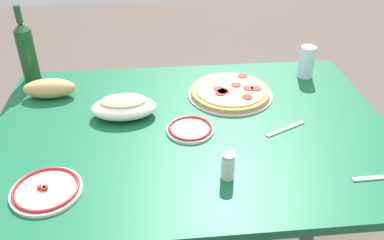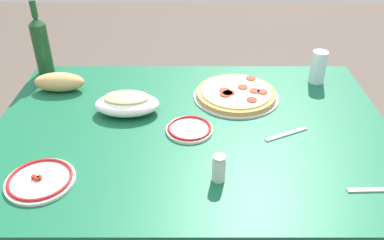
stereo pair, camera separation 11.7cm
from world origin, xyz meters
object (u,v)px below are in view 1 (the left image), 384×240
(baked_pasta_dish, at_px, (124,106))
(side_plate_far, at_px, (46,190))
(water_glass, at_px, (307,62))
(bread_loaf, at_px, (49,88))
(dining_table, at_px, (192,152))
(wine_bottle, at_px, (27,51))
(pepperoni_pizza, at_px, (230,92))
(spice_shaker, at_px, (228,166))
(side_plate_near, at_px, (190,129))

(baked_pasta_dish, xyz_separation_m, side_plate_far, (-0.21, -0.39, -0.03))
(water_glass, xyz_separation_m, bread_loaf, (-1.07, -0.08, -0.03))
(dining_table, height_order, wine_bottle, wine_bottle)
(water_glass, relative_size, side_plate_far, 0.68)
(dining_table, height_order, pepperoni_pizza, pepperoni_pizza)
(dining_table, distance_m, water_glass, 0.66)
(wine_bottle, xyz_separation_m, spice_shaker, (0.72, -0.71, -0.09))
(pepperoni_pizza, height_order, side_plate_near, pepperoni_pizza)
(water_glass, bearing_deg, pepperoni_pizza, -159.43)
(pepperoni_pizza, bearing_deg, dining_table, -129.21)
(baked_pasta_dish, xyz_separation_m, side_plate_near, (0.23, -0.12, -0.03))
(dining_table, bearing_deg, spice_shaker, -74.34)
(side_plate_near, height_order, bread_loaf, bread_loaf)
(dining_table, distance_m, side_plate_far, 0.55)
(side_plate_near, bearing_deg, pepperoni_pizza, 52.36)
(water_glass, bearing_deg, wine_bottle, 175.81)
(dining_table, relative_size, side_plate_far, 6.92)
(baked_pasta_dish, height_order, bread_loaf, same)
(spice_shaker, bearing_deg, wine_bottle, 135.38)
(baked_pasta_dish, xyz_separation_m, spice_shaker, (0.32, -0.38, 0.00))
(baked_pasta_dish, bearing_deg, side_plate_near, -28.21)
(baked_pasta_dish, height_order, wine_bottle, wine_bottle)
(baked_pasta_dish, bearing_deg, wine_bottle, 140.41)
(water_glass, bearing_deg, side_plate_near, -145.28)
(pepperoni_pizza, height_order, side_plate_far, pepperoni_pizza)
(wine_bottle, bearing_deg, water_glass, -4.19)
(water_glass, distance_m, spice_shaker, 0.77)
(dining_table, relative_size, bread_loaf, 6.95)
(side_plate_near, height_order, side_plate_far, side_plate_far)
(wine_bottle, distance_m, spice_shaker, 1.02)
(wine_bottle, relative_size, spice_shaker, 3.72)
(side_plate_near, distance_m, side_plate_far, 0.51)
(dining_table, xyz_separation_m, spice_shaker, (0.08, -0.28, 0.15))
(water_glass, bearing_deg, baked_pasta_dish, -162.12)
(side_plate_far, relative_size, bread_loaf, 1.00)
(side_plate_near, relative_size, bread_loaf, 0.81)
(side_plate_far, xyz_separation_m, bread_loaf, (-0.09, 0.56, 0.03))
(side_plate_far, bearing_deg, baked_pasta_dish, 62.26)
(dining_table, bearing_deg, water_glass, 33.37)
(baked_pasta_dish, xyz_separation_m, water_glass, (0.77, 0.25, 0.03))
(bread_loaf, bearing_deg, dining_table, -26.68)
(dining_table, height_order, water_glass, water_glass)
(water_glass, xyz_separation_m, spice_shaker, (-0.45, -0.63, -0.03))
(water_glass, bearing_deg, spice_shaker, -125.60)
(pepperoni_pizza, xyz_separation_m, water_glass, (0.35, 0.13, 0.05))
(pepperoni_pizza, height_order, baked_pasta_dish, baked_pasta_dish)
(side_plate_far, bearing_deg, pepperoni_pizza, 39.21)
(pepperoni_pizza, bearing_deg, bread_loaf, 175.56)
(dining_table, relative_size, water_glass, 10.25)
(pepperoni_pizza, distance_m, side_plate_near, 0.30)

